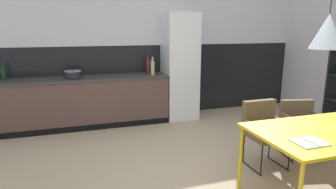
{
  "coord_description": "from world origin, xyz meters",
  "views": [
    {
      "loc": [
        -1.26,
        -2.73,
        1.72
      ],
      "look_at": [
        -0.2,
        0.63,
        0.91
      ],
      "focal_mm": 30.79,
      "sensor_mm": 36.0,
      "label": 1
    }
  ],
  "objects_px": {
    "bottle_oil_tall": "(148,66)",
    "bottle_spice_small": "(4,74)",
    "armchair_near_window": "(300,120)",
    "cooking_pot": "(73,75)",
    "refrigerator_column": "(180,66)",
    "bottle_vinegar_dark": "(153,68)",
    "pendant_lamp_over_table_near": "(328,31)",
    "armchair_facing_counter": "(264,125)",
    "open_book": "(310,142)"
  },
  "relations": [
    {
      "from": "bottle_spice_small",
      "to": "bottle_vinegar_dark",
      "type": "relative_size",
      "value": 0.85
    },
    {
      "from": "armchair_facing_counter",
      "to": "armchair_near_window",
      "type": "height_order",
      "value": "armchair_facing_counter"
    },
    {
      "from": "refrigerator_column",
      "to": "armchair_near_window",
      "type": "height_order",
      "value": "refrigerator_column"
    },
    {
      "from": "refrigerator_column",
      "to": "bottle_oil_tall",
      "type": "distance_m",
      "value": 0.61
    },
    {
      "from": "armchair_near_window",
      "to": "open_book",
      "type": "bearing_deg",
      "value": 63.88
    },
    {
      "from": "armchair_facing_counter",
      "to": "cooking_pot",
      "type": "height_order",
      "value": "cooking_pot"
    },
    {
      "from": "refrigerator_column",
      "to": "armchair_near_window",
      "type": "xyz_separation_m",
      "value": [
        0.98,
        -2.16,
        -0.51
      ]
    },
    {
      "from": "armchair_near_window",
      "to": "bottle_vinegar_dark",
      "type": "distance_m",
      "value": 2.64
    },
    {
      "from": "cooking_pot",
      "to": "pendant_lamp_over_table_near",
      "type": "height_order",
      "value": "pendant_lamp_over_table_near"
    },
    {
      "from": "armchair_facing_counter",
      "to": "armchair_near_window",
      "type": "bearing_deg",
      "value": -171.96
    },
    {
      "from": "open_book",
      "to": "bottle_vinegar_dark",
      "type": "bearing_deg",
      "value": 99.95
    },
    {
      "from": "refrigerator_column",
      "to": "armchair_near_window",
      "type": "relative_size",
      "value": 2.68
    },
    {
      "from": "armchair_facing_counter",
      "to": "bottle_spice_small",
      "type": "bearing_deg",
      "value": -35.62
    },
    {
      "from": "bottle_oil_tall",
      "to": "pendant_lamp_over_table_near",
      "type": "relative_size",
      "value": 0.27
    },
    {
      "from": "bottle_oil_tall",
      "to": "bottle_spice_small",
      "type": "relative_size",
      "value": 1.18
    },
    {
      "from": "armchair_facing_counter",
      "to": "bottle_vinegar_dark",
      "type": "relative_size",
      "value": 2.47
    },
    {
      "from": "armchair_facing_counter",
      "to": "bottle_vinegar_dark",
      "type": "bearing_deg",
      "value": -68.71
    },
    {
      "from": "armchair_near_window",
      "to": "bottle_vinegar_dark",
      "type": "height_order",
      "value": "bottle_vinegar_dark"
    },
    {
      "from": "armchair_facing_counter",
      "to": "open_book",
      "type": "xyz_separation_m",
      "value": [
        -0.31,
        -1.06,
        0.23
      ]
    },
    {
      "from": "armchair_facing_counter",
      "to": "bottle_vinegar_dark",
      "type": "xyz_separation_m",
      "value": [
        -0.88,
        2.17,
        0.49
      ]
    },
    {
      "from": "cooking_pot",
      "to": "bottle_vinegar_dark",
      "type": "distance_m",
      "value": 1.4
    },
    {
      "from": "armchair_facing_counter",
      "to": "bottle_oil_tall",
      "type": "bearing_deg",
      "value": -69.5
    },
    {
      "from": "open_book",
      "to": "bottle_vinegar_dark",
      "type": "xyz_separation_m",
      "value": [
        -0.57,
        3.24,
        0.27
      ]
    },
    {
      "from": "armchair_facing_counter",
      "to": "cooking_pot",
      "type": "bearing_deg",
      "value": -44.64
    },
    {
      "from": "bottle_vinegar_dark",
      "to": "pendant_lamp_over_table_near",
      "type": "height_order",
      "value": "pendant_lamp_over_table_near"
    },
    {
      "from": "cooking_pot",
      "to": "bottle_oil_tall",
      "type": "height_order",
      "value": "bottle_oil_tall"
    },
    {
      "from": "armchair_near_window",
      "to": "cooking_pot",
      "type": "bearing_deg",
      "value": -21.61
    },
    {
      "from": "refrigerator_column",
      "to": "open_book",
      "type": "xyz_separation_m",
      "value": [
        0.0,
        -3.33,
        -0.26
      ]
    },
    {
      "from": "armchair_facing_counter",
      "to": "pendant_lamp_over_table_near",
      "type": "relative_size",
      "value": 0.68
    },
    {
      "from": "bottle_oil_tall",
      "to": "refrigerator_column",
      "type": "bearing_deg",
      "value": -9.3
    },
    {
      "from": "armchair_facing_counter",
      "to": "bottle_spice_small",
      "type": "distance_m",
      "value": 4.13
    },
    {
      "from": "cooking_pot",
      "to": "bottle_spice_small",
      "type": "relative_size",
      "value": 1.0
    },
    {
      "from": "cooking_pot",
      "to": "bottle_spice_small",
      "type": "xyz_separation_m",
      "value": [
        -1.09,
        0.15,
        0.04
      ]
    },
    {
      "from": "bottle_spice_small",
      "to": "pendant_lamp_over_table_near",
      "type": "bearing_deg",
      "value": -44.39
    },
    {
      "from": "bottle_oil_tall",
      "to": "bottle_vinegar_dark",
      "type": "xyz_separation_m",
      "value": [
        0.04,
        -0.19,
        0.0
      ]
    },
    {
      "from": "armchair_facing_counter",
      "to": "cooking_pot",
      "type": "distance_m",
      "value": 3.19
    },
    {
      "from": "armchair_near_window",
      "to": "bottle_oil_tall",
      "type": "xyz_separation_m",
      "value": [
        -1.58,
        2.26,
        0.52
      ]
    },
    {
      "from": "cooking_pot",
      "to": "bottle_spice_small",
      "type": "height_order",
      "value": "bottle_spice_small"
    },
    {
      "from": "cooking_pot",
      "to": "refrigerator_column",
      "type": "bearing_deg",
      "value": 2.1
    },
    {
      "from": "open_book",
      "to": "bottle_spice_small",
      "type": "xyz_separation_m",
      "value": [
        -3.05,
        3.41,
        0.25
      ]
    },
    {
      "from": "armchair_facing_counter",
      "to": "bottle_spice_small",
      "type": "relative_size",
      "value": 2.92
    },
    {
      "from": "bottle_vinegar_dark",
      "to": "bottle_spice_small",
      "type": "bearing_deg",
      "value": 176.05
    },
    {
      "from": "bottle_oil_tall",
      "to": "pendant_lamp_over_table_near",
      "type": "bearing_deg",
      "value": -75.33
    },
    {
      "from": "bottle_vinegar_dark",
      "to": "armchair_facing_counter",
      "type": "bearing_deg",
      "value": -67.97
    },
    {
      "from": "open_book",
      "to": "pendant_lamp_over_table_near",
      "type": "distance_m",
      "value": 0.99
    },
    {
      "from": "cooking_pot",
      "to": "armchair_facing_counter",
      "type": "bearing_deg",
      "value": -43.91
    },
    {
      "from": "bottle_spice_small",
      "to": "armchair_facing_counter",
      "type": "bearing_deg",
      "value": -34.88
    },
    {
      "from": "refrigerator_column",
      "to": "bottle_vinegar_dark",
      "type": "xyz_separation_m",
      "value": [
        -0.56,
        -0.09,
        0.01
      ]
    },
    {
      "from": "cooking_pot",
      "to": "bottle_oil_tall",
      "type": "bearing_deg",
      "value": 7.15
    },
    {
      "from": "armchair_facing_counter",
      "to": "open_book",
      "type": "height_order",
      "value": "armchair_facing_counter"
    }
  ]
}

